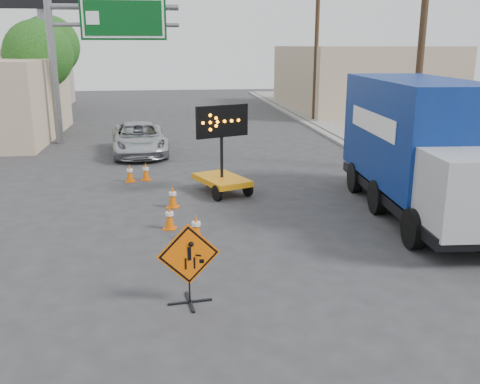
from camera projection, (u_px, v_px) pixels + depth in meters
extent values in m
plane|color=#2D2D30|center=(240.00, 305.00, 9.98)|extent=(100.00, 100.00, 0.00)
cube|color=gray|center=(348.00, 146.00, 25.23)|extent=(0.40, 60.00, 0.12)
cube|color=gray|center=(394.00, 145.00, 25.52)|extent=(4.00, 60.00, 0.15)
cube|color=tan|center=(359.00, 78.00, 39.71)|extent=(10.00, 14.00, 4.60)
cylinder|color=slate|center=(54.00, 73.00, 25.42)|extent=(0.36, 0.36, 6.80)
cylinder|color=slate|center=(114.00, 7.00, 25.01)|extent=(6.00, 0.28, 0.28)
cylinder|color=slate|center=(115.00, 25.00, 25.23)|extent=(6.00, 0.20, 0.20)
cube|color=#054114|center=(123.00, 18.00, 25.08)|extent=(4.00, 0.10, 2.00)
cube|color=silver|center=(123.00, 18.00, 25.02)|extent=(3.80, 0.01, 1.80)
cylinder|color=slate|center=(44.00, 48.00, 32.51)|extent=(0.44, 0.44, 9.00)
cylinder|color=#442F1D|center=(421.00, 50.00, 19.37)|extent=(0.26, 0.26, 9.00)
cylinder|color=#442F1D|center=(316.00, 48.00, 32.75)|extent=(0.26, 0.26, 9.00)
cylinder|color=#442F1D|center=(43.00, 102.00, 29.52)|extent=(0.28, 0.28, 3.25)
sphere|color=#174112|center=(38.00, 55.00, 28.84)|extent=(3.71, 3.71, 3.71)
cylinder|color=#442F1D|center=(53.00, 88.00, 36.99)|extent=(0.28, 0.28, 3.58)
sphere|color=#174112|center=(49.00, 46.00, 36.24)|extent=(4.10, 4.10, 4.10)
cube|color=black|center=(190.00, 302.00, 10.05)|extent=(0.84, 0.16, 0.04)
cube|color=black|center=(190.00, 302.00, 10.05)|extent=(0.16, 0.84, 0.04)
cylinder|color=black|center=(190.00, 287.00, 9.96)|extent=(0.03, 0.03, 0.65)
cube|color=#DE5904|center=(189.00, 254.00, 9.79)|extent=(1.18, 0.16, 1.18)
cube|color=black|center=(189.00, 254.00, 9.79)|extent=(1.10, 0.14, 1.11)
cube|color=orange|center=(222.00, 180.00, 17.36)|extent=(1.89, 2.33, 0.18)
cylinder|color=black|center=(222.00, 145.00, 17.05)|extent=(0.10, 0.10, 2.22)
cube|color=black|center=(221.00, 121.00, 16.85)|extent=(1.71, 0.79, 1.01)
imported|color=silver|center=(139.00, 139.00, 23.55)|extent=(2.75, 5.16, 1.38)
cube|color=black|center=(419.00, 195.00, 15.12)|extent=(2.88, 7.96, 0.29)
cube|color=navy|center=(412.00, 131.00, 15.41)|extent=(2.86, 6.22, 2.93)
cube|color=#DE5904|center=(196.00, 240.00, 13.26)|extent=(0.42, 0.42, 0.03)
cone|color=#DE5904|center=(196.00, 227.00, 13.17)|extent=(0.27, 0.27, 0.66)
cylinder|color=silver|center=(196.00, 224.00, 13.15)|extent=(0.22, 0.22, 0.10)
cube|color=#DE5904|center=(170.00, 228.00, 14.10)|extent=(0.41, 0.41, 0.03)
cone|color=#DE5904|center=(170.00, 216.00, 14.01)|extent=(0.26, 0.26, 0.63)
cylinder|color=silver|center=(169.00, 214.00, 13.99)|extent=(0.21, 0.21, 0.09)
cube|color=#DE5904|center=(173.00, 207.00, 15.96)|extent=(0.45, 0.45, 0.03)
cone|color=#DE5904|center=(173.00, 196.00, 15.87)|extent=(0.26, 0.26, 0.64)
cylinder|color=silver|center=(173.00, 194.00, 15.85)|extent=(0.22, 0.22, 0.09)
cube|color=#DE5904|center=(130.00, 181.00, 18.95)|extent=(0.34, 0.34, 0.03)
cone|color=#DE5904|center=(130.00, 172.00, 18.87)|extent=(0.26, 0.26, 0.62)
cylinder|color=silver|center=(130.00, 170.00, 18.85)|extent=(0.21, 0.21, 0.09)
cube|color=#DE5904|center=(146.00, 180.00, 19.19)|extent=(0.42, 0.42, 0.03)
cone|color=#DE5904|center=(146.00, 171.00, 19.10)|extent=(0.26, 0.26, 0.62)
cylinder|color=silver|center=(146.00, 169.00, 19.08)|extent=(0.21, 0.21, 0.09)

